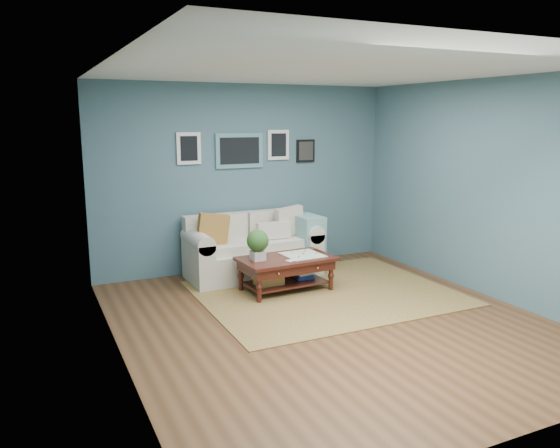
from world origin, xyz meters
TOP-DOWN VIEW (x-y plane):
  - room_shell at (0.00, 0.06)m, footprint 5.00×5.02m
  - area_rug at (0.43, 0.87)m, footprint 3.13×2.50m
  - loveseat at (-0.02, 2.03)m, footprint 1.90×0.86m
  - coffee_table at (-0.04, 1.19)m, footprint 1.23×0.76m

SIDE VIEW (x-z plane):
  - area_rug at x=0.43m, z-range 0.00..0.01m
  - coffee_table at x=-0.04m, z-range -0.05..0.79m
  - loveseat at x=-0.02m, z-range -0.09..0.89m
  - room_shell at x=0.00m, z-range 0.01..2.71m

